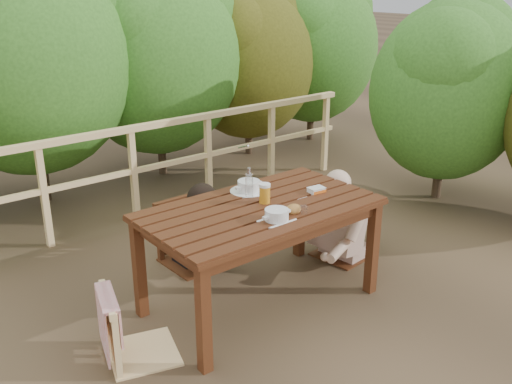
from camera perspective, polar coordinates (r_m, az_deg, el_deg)
ground at (r=4.55m, az=0.40°, el=-10.84°), size 60.00×60.00×0.00m
table at (r=4.36m, az=0.41°, el=-6.40°), size 1.71×0.96×0.79m
chair_left at (r=3.83m, az=-11.53°, el=-9.83°), size 0.57×0.57×0.92m
chair_far at (r=4.95m, az=-6.19°, el=-1.54°), size 0.53×0.53×1.04m
chair_right at (r=5.12m, az=8.74°, el=-1.74°), size 0.49×0.49×0.89m
woman at (r=4.94m, az=-6.35°, el=-0.78°), size 0.49×0.59×1.16m
diner_right at (r=5.06m, az=9.12°, el=0.92°), size 0.74×0.63×1.38m
railing at (r=5.88m, az=-12.00°, el=1.63°), size 5.60×0.10×1.01m
hedge_row at (r=6.85m, az=-14.63°, el=16.03°), size 6.60×1.60×3.80m
soup_near at (r=3.94m, az=2.06°, el=-2.36°), size 0.28×0.28×0.09m
soup_far at (r=4.46m, az=-0.72°, el=0.53°), size 0.29×0.29×0.10m
bread_roll at (r=4.07m, az=3.72°, el=-1.73°), size 0.13×0.10×0.07m
beer_glass at (r=4.22m, az=0.87°, el=-0.22°), size 0.08×0.08×0.16m
bottle at (r=4.29m, az=-0.69°, el=0.80°), size 0.06×0.06×0.25m
tumbler at (r=4.06m, az=4.74°, el=-1.86°), size 0.06×0.06×0.07m
butter_tub at (r=4.47m, az=5.99°, el=0.13°), size 0.13×0.10×0.05m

